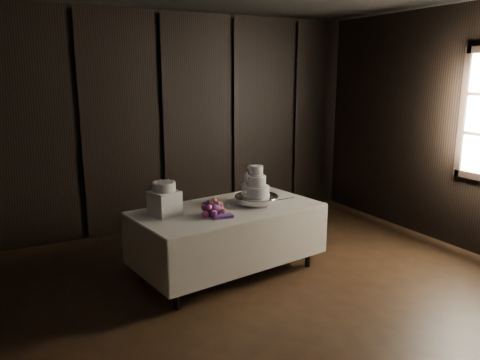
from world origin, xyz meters
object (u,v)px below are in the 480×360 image
object	(u,v)px
display_table	(228,238)
box_pedestal	(165,203)
bouquet	(213,209)
wedding_cake	(255,185)
small_cake	(164,187)
cake_stand	(256,200)

from	to	relation	value
display_table	box_pedestal	size ratio (longest dim) A/B	8.16
bouquet	box_pedestal	size ratio (longest dim) A/B	1.60
wedding_cake	bouquet	xyz separation A→B (m)	(-0.58, -0.16, -0.15)
bouquet	small_cake	world-z (taller)	small_cake
box_pedestal	bouquet	bearing A→B (deg)	-28.58
display_table	box_pedestal	bearing A→B (deg)	166.78
cake_stand	wedding_cake	xyz separation A→B (m)	(-0.02, -0.01, 0.18)
box_pedestal	wedding_cake	bearing A→B (deg)	-4.33
small_cake	cake_stand	bearing A→B (deg)	-3.44
cake_stand	box_pedestal	world-z (taller)	box_pedestal
cake_stand	bouquet	bearing A→B (deg)	-164.19
box_pedestal	small_cake	world-z (taller)	small_cake
cake_stand	display_table	bearing A→B (deg)	179.25
bouquet	wedding_cake	bearing A→B (deg)	15.15
display_table	wedding_cake	xyz separation A→B (m)	(0.33, -0.02, 0.57)
cake_stand	box_pedestal	xyz separation A→B (m)	(-1.03, 0.06, 0.08)
wedding_cake	small_cake	xyz separation A→B (m)	(-1.01, 0.08, 0.07)
small_cake	bouquet	bearing A→B (deg)	-28.58
cake_stand	wedding_cake	bearing A→B (deg)	-150.26
cake_stand	small_cake	xyz separation A→B (m)	(-1.03, 0.06, 0.25)
cake_stand	wedding_cake	distance (m)	0.18
display_table	cake_stand	distance (m)	0.52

